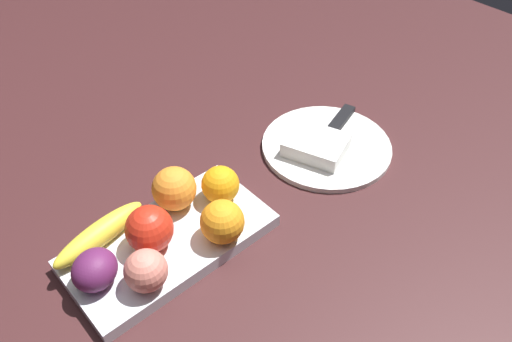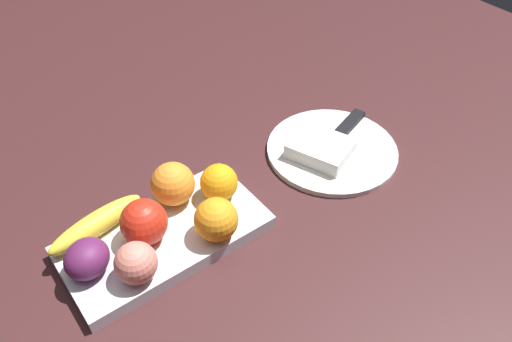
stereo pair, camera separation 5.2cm
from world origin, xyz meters
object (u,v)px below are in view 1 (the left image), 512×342
Objects in this scene: fruit_tray at (170,242)px; grape_bunch at (95,270)px; orange_near_apple at (222,222)px; orange_near_banana at (174,189)px; knife at (338,123)px; folded_napkin at (316,145)px; orange_center at (221,185)px; dinner_plate at (326,146)px; peach at (146,271)px; banana at (100,234)px; apple at (149,229)px.

grape_bunch is (0.12, -0.00, 0.04)m from fruit_tray.
orange_near_banana is (0.01, -0.11, 0.00)m from orange_near_apple.
knife is at bearing 176.13° from orange_near_banana.
folded_napkin is (-0.29, 0.05, -0.03)m from orange_near_banana.
knife is (-0.32, -0.02, -0.04)m from orange_center.
fruit_tray is at bearing 0.00° from dinner_plate.
folded_napkin is 0.10m from knife.
orange_near_apple is at bearing 178.86° from peach.
grape_bunch reaches higher than folded_napkin.
grape_bunch is at bearing -0.05° from dinner_plate.
grape_bunch is 0.64× the size of folded_napkin.
grape_bunch is at bearing 48.01° from banana.
fruit_tray is 1.95× the size of banana.
folded_napkin is at bearing -168.49° from orange_near_apple.
apple is at bearing -177.20° from grape_bunch.
orange_center is at bearing -177.98° from apple.
grape_bunch is 0.50m from dinner_plate.
fruit_tray is at bearing 179.79° from grape_bunch.
dinner_plate is (-0.32, 0.05, -0.06)m from orange_near_banana.
orange_near_apple reaches higher than peach.
orange_near_banana reaches higher than knife.
folded_napkin is at bearing 177.35° from orange_center.
apple is at bearing 2.02° from orange_center.
orange_center reaches higher than folded_napkin.
banana is 0.08m from grape_bunch.
fruit_tray is 0.13m from orange_center.
orange_near_banana is at bearing -139.49° from peach.
orange_near_banana is 0.33m from dinner_plate.
orange_near_apple is at bearing 163.57° from grape_bunch.
orange_near_banana is at bearing -149.19° from apple.
orange_near_apple is at bearing 139.93° from fruit_tray.
knife is (-0.52, 0.04, -0.03)m from banana.
folded_napkin is (-0.22, 0.01, -0.03)m from orange_center.
fruit_tray is 0.34m from folded_napkin.
grape_bunch is at bearing 16.34° from orange_near_banana.
orange_near_banana is (-0.05, -0.05, 0.05)m from fruit_tray.
orange_near_banana is (-0.13, 0.01, 0.02)m from banana.
knife is (-0.43, -0.03, 0.00)m from fruit_tray.
orange_center is at bearing -2.65° from folded_napkin.
grape_bunch is (0.19, -0.06, -0.01)m from orange_near_apple.
banana is 0.46m from dinner_plate.
dinner_plate is at bearing 177.68° from orange_center.
knife is (-0.46, -0.02, -0.04)m from apple.
banana is 0.94× the size of knife.
peach is 0.58× the size of folded_napkin.
grape_bunch is at bearing -15.13° from knife.
peach is 0.45m from dinner_plate.
orange_near_banana is at bearing -82.26° from orange_near_apple.
fruit_tray is at bearing 133.69° from banana.
orange_near_banana is 0.42× the size of knife.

